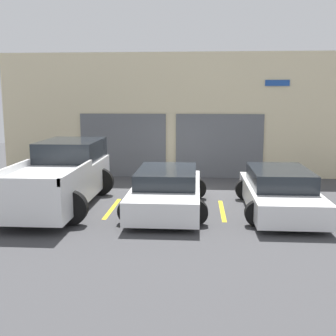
{
  "coord_description": "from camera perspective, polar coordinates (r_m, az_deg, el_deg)",
  "views": [
    {
      "loc": [
        0.86,
        -13.27,
        3.17
      ],
      "look_at": [
        0.0,
        -1.35,
        1.1
      ],
      "focal_mm": 45.0,
      "sensor_mm": 36.0,
      "label": 1
    }
  ],
  "objects": [
    {
      "name": "parking_stripe_far_left",
      "position": [
        13.07,
        -21.05,
        -4.86
      ],
      "size": [
        0.12,
        2.2,
        0.01
      ],
      "primitive_type": "cube",
      "color": "gold",
      "rests_on": "ground"
    },
    {
      "name": "sedan_side",
      "position": [
        11.95,
        14.86,
        -3.11
      ],
      "size": [
        2.17,
        4.29,
        1.18
      ],
      "color": "white",
      "rests_on": "ground"
    },
    {
      "name": "pickup_truck",
      "position": [
        12.56,
        -14.35,
        -1.13
      ],
      "size": [
        2.54,
        5.13,
        1.78
      ],
      "color": "white",
      "rests_on": "ground"
    },
    {
      "name": "ground_plane",
      "position": [
        13.67,
        0.41,
        -3.58
      ],
      "size": [
        28.0,
        28.0,
        0.0
      ],
      "primitive_type": "plane",
      "color": "#3D3D3F"
    },
    {
      "name": "parking_stripe_centre",
      "position": [
        11.87,
        7.35,
        -5.72
      ],
      "size": [
        0.12,
        2.2,
        0.01
      ],
      "primitive_type": "cube",
      "color": "gold",
      "rests_on": "ground"
    },
    {
      "name": "shophouse_building",
      "position": [
        16.6,
        1.14,
        7.01
      ],
      "size": [
        13.75,
        0.68,
        4.78
      ],
      "color": "beige",
      "rests_on": "ground"
    },
    {
      "name": "parking_stripe_right",
      "position": [
        12.44,
        21.83,
        -5.64
      ],
      "size": [
        0.12,
        2.2,
        0.01
      ],
      "primitive_type": "cube",
      "color": "gold",
      "rests_on": "ground"
    },
    {
      "name": "sedan_white",
      "position": [
        11.77,
        -0.17,
        -3.02
      ],
      "size": [
        2.26,
        4.36,
        1.14
      ],
      "color": "white",
      "rests_on": "ground"
    },
    {
      "name": "parking_stripe_left",
      "position": [
        12.09,
        -7.56,
        -5.44
      ],
      "size": [
        0.12,
        2.2,
        0.01
      ],
      "primitive_type": "cube",
      "color": "gold",
      "rests_on": "ground"
    }
  ]
}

